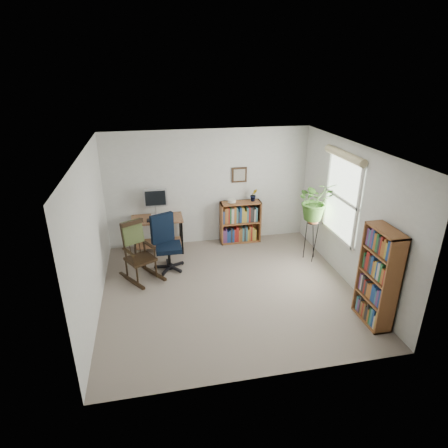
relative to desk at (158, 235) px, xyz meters
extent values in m
cube|color=gray|center=(1.10, -1.70, -0.36)|extent=(4.20, 4.00, 0.00)
cube|color=silver|center=(1.10, -1.70, 2.04)|extent=(4.20, 4.00, 0.00)
cube|color=silver|center=(1.10, 0.30, 0.84)|extent=(4.20, 0.00, 2.40)
cube|color=silver|center=(1.10, -3.70, 0.84)|extent=(4.20, 0.00, 2.40)
cube|color=silver|center=(-1.00, -1.70, 0.84)|extent=(0.00, 4.00, 2.40)
cube|color=silver|center=(3.20, -1.70, 0.84)|extent=(0.00, 4.00, 2.40)
cube|color=black|center=(0.00, -0.12, 0.38)|extent=(0.40, 0.15, 0.02)
imported|color=#345F21|center=(2.90, -0.94, 1.21)|extent=(1.69, 1.88, 1.46)
imported|color=#345F21|center=(2.02, 0.13, 0.59)|extent=(0.13, 0.24, 0.11)
camera|label=1|loc=(-0.05, -7.03, 3.17)|focal=30.00mm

